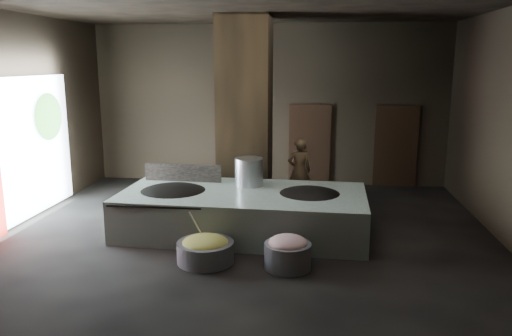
# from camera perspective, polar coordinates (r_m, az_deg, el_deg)

# --- Properties ---
(floor) EXTENTS (10.00, 9.00, 0.10)m
(floor) POSITION_cam_1_polar(r_m,az_deg,el_deg) (10.38, -1.04, -7.70)
(floor) COLOR black
(floor) RESTS_ON ground
(ceiling) EXTENTS (10.00, 9.00, 0.10)m
(ceiling) POSITION_cam_1_polar(r_m,az_deg,el_deg) (9.83, -1.14, 18.44)
(ceiling) COLOR black
(ceiling) RESTS_ON back_wall
(back_wall) EXTENTS (10.00, 0.10, 4.50)m
(back_wall) POSITION_cam_1_polar(r_m,az_deg,el_deg) (14.34, 1.42, 7.21)
(back_wall) COLOR black
(back_wall) RESTS_ON ground
(front_wall) EXTENTS (10.00, 0.10, 4.50)m
(front_wall) POSITION_cam_1_polar(r_m,az_deg,el_deg) (5.43, -7.66, -0.85)
(front_wall) COLOR black
(front_wall) RESTS_ON ground
(left_wall) EXTENTS (0.10, 9.00, 4.50)m
(left_wall) POSITION_cam_1_polar(r_m,az_deg,el_deg) (11.66, -26.60, 4.84)
(left_wall) COLOR black
(left_wall) RESTS_ON ground
(pillar) EXTENTS (1.20, 1.20, 4.50)m
(pillar) POSITION_cam_1_polar(r_m,az_deg,el_deg) (11.75, -1.27, 6.15)
(pillar) COLOR black
(pillar) RESTS_ON ground
(hearth_platform) EXTENTS (5.03, 2.55, 0.86)m
(hearth_platform) POSITION_cam_1_polar(r_m,az_deg,el_deg) (10.30, -1.48, -5.04)
(hearth_platform) COLOR silver
(hearth_platform) RESTS_ON ground
(platform_cap) EXTENTS (4.84, 2.32, 0.03)m
(platform_cap) POSITION_cam_1_polar(r_m,az_deg,el_deg) (10.19, -1.49, -2.97)
(platform_cap) COLOR black
(platform_cap) RESTS_ON hearth_platform
(wok_left) EXTENTS (1.56, 1.56, 0.43)m
(wok_left) POSITION_cam_1_polar(r_m,az_deg,el_deg) (10.46, -9.42, -3.10)
(wok_left) COLOR black
(wok_left) RESTS_ON hearth_platform
(wok_left_rim) EXTENTS (1.59, 1.59, 0.05)m
(wok_left_rim) POSITION_cam_1_polar(r_m,az_deg,el_deg) (10.45, -9.44, -2.73)
(wok_left_rim) COLOR black
(wok_left_rim) RESTS_ON hearth_platform
(wok_right) EXTENTS (1.45, 1.45, 0.41)m
(wok_right) POSITION_cam_1_polar(r_m,az_deg,el_deg) (10.16, 6.12, -3.47)
(wok_right) COLOR black
(wok_right) RESTS_ON hearth_platform
(wok_right_rim) EXTENTS (1.49, 1.49, 0.05)m
(wok_right_rim) POSITION_cam_1_polar(r_m,az_deg,el_deg) (10.14, 6.13, -3.09)
(wok_right_rim) COLOR black
(wok_right_rim) RESTS_ON hearth_platform
(stock_pot) EXTENTS (0.60, 0.60, 0.65)m
(stock_pot) POSITION_cam_1_polar(r_m,az_deg,el_deg) (10.64, -0.81, -0.58)
(stock_pot) COLOR #B9BAC2
(stock_pot) RESTS_ON hearth_platform
(splash_guard) EXTENTS (1.72, 0.13, 0.43)m
(splash_guard) POSITION_cam_1_polar(r_m,az_deg,el_deg) (11.14, -8.34, -0.65)
(splash_guard) COLOR black
(splash_guard) RESTS_ON hearth_platform
(cook) EXTENTS (0.64, 0.47, 1.61)m
(cook) POSITION_cam_1_polar(r_m,az_deg,el_deg) (12.41, 4.97, -0.33)
(cook) COLOR olive
(cook) RESTS_ON ground
(veg_basin) EXTENTS (1.24, 1.24, 0.37)m
(veg_basin) POSITION_cam_1_polar(r_m,az_deg,el_deg) (8.92, -5.79, -9.52)
(veg_basin) COLOR slate
(veg_basin) RESTS_ON ground
(veg_fill) EXTENTS (0.82, 0.82, 0.25)m
(veg_fill) POSITION_cam_1_polar(r_m,az_deg,el_deg) (8.86, -5.82, -8.52)
(veg_fill) COLOR #88B055
(veg_fill) RESTS_ON veg_basin
(ladle) EXTENTS (0.28, 0.32, 0.71)m
(ladle) POSITION_cam_1_polar(r_m,az_deg,el_deg) (8.97, -6.58, -6.94)
(ladle) COLOR #B9BAC2
(ladle) RESTS_ON veg_basin
(meat_basin) EXTENTS (0.85, 0.85, 0.44)m
(meat_basin) POSITION_cam_1_polar(r_m,az_deg,el_deg) (8.64, 3.64, -9.96)
(meat_basin) COLOR slate
(meat_basin) RESTS_ON ground
(meat_fill) EXTENTS (0.67, 0.67, 0.25)m
(meat_fill) POSITION_cam_1_polar(r_m,az_deg,el_deg) (8.56, 3.66, -8.54)
(meat_fill) COLOR #D57F85
(meat_fill) RESTS_ON meat_basin
(doorway_near) EXTENTS (1.18, 0.08, 2.38)m
(doorway_near) POSITION_cam_1_polar(r_m,az_deg,el_deg) (14.32, 6.14, 2.50)
(doorway_near) COLOR black
(doorway_near) RESTS_ON ground
(doorway_near_glow) EXTENTS (0.86, 0.04, 2.03)m
(doorway_near_glow) POSITION_cam_1_polar(r_m,az_deg,el_deg) (14.38, 5.52, 2.35)
(doorway_near_glow) COLOR #8C6647
(doorway_near_glow) RESTS_ON ground
(doorway_far) EXTENTS (1.18, 0.08, 2.38)m
(doorway_far) POSITION_cam_1_polar(r_m,az_deg,el_deg) (14.50, 15.68, 2.24)
(doorway_far) COLOR black
(doorway_far) RESTS_ON ground
(doorway_far_glow) EXTENTS (0.89, 0.04, 2.11)m
(doorway_far_glow) POSITION_cam_1_polar(r_m,az_deg,el_deg) (14.65, 15.67, 2.14)
(doorway_far_glow) COLOR #8C6647
(doorway_far_glow) RESTS_ON ground
(left_opening) EXTENTS (0.04, 4.20, 3.10)m
(left_opening) POSITION_cam_1_polar(r_m,az_deg,el_deg) (11.86, -25.38, 1.87)
(left_opening) COLOR white
(left_opening) RESTS_ON ground
(tree_silhouette) EXTENTS (0.28, 1.10, 1.10)m
(tree_silhouette) POSITION_cam_1_polar(r_m,az_deg,el_deg) (12.66, -22.62, 5.43)
(tree_silhouette) COLOR #194714
(tree_silhouette) RESTS_ON left_opening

